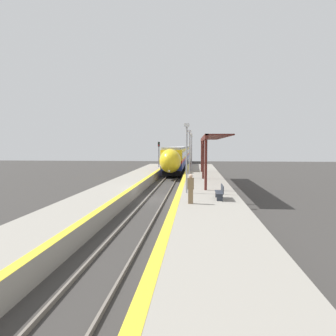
{
  "coord_description": "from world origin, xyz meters",
  "views": [
    {
      "loc": [
        3.02,
        -25.17,
        4.22
      ],
      "look_at": [
        0.59,
        3.7,
        2.18
      ],
      "focal_mm": 35.0,
      "sensor_mm": 36.0,
      "label": 1
    }
  ],
  "objects_px": {
    "railway_signal": "(159,154)",
    "train": "(179,155)",
    "lamppost_far": "(191,149)",
    "lamppost_farthest": "(192,148)",
    "person_waiting": "(191,188)",
    "lamppost_near": "(187,153)",
    "platform_bench": "(220,191)",
    "lamppost_mid": "(189,150)"
  },
  "relations": [
    {
      "from": "person_waiting",
      "to": "lamppost_farthest",
      "type": "xyz_separation_m",
      "value": [
        -0.35,
        34.18,
        1.91
      ]
    },
    {
      "from": "platform_bench",
      "to": "lamppost_near",
      "type": "distance_m",
      "value": 4.01
    },
    {
      "from": "lamppost_farthest",
      "to": "railway_signal",
      "type": "bearing_deg",
      "value": -145.1
    },
    {
      "from": "lamppost_mid",
      "to": "lamppost_far",
      "type": "distance_m",
      "value": 10.02
    },
    {
      "from": "platform_bench",
      "to": "lamppost_far",
      "type": "distance_m",
      "value": 22.73
    },
    {
      "from": "railway_signal",
      "to": "train",
      "type": "bearing_deg",
      "value": 78.85
    },
    {
      "from": "platform_bench",
      "to": "lamppost_farthest",
      "type": "bearing_deg",
      "value": 93.77
    },
    {
      "from": "railway_signal",
      "to": "platform_bench",
      "type": "bearing_deg",
      "value": -76.36
    },
    {
      "from": "train",
      "to": "lamppost_farthest",
      "type": "xyz_separation_m",
      "value": [
        2.41,
        -9.27,
        1.44
      ]
    },
    {
      "from": "lamppost_farthest",
      "to": "lamppost_far",
      "type": "bearing_deg",
      "value": -90.0
    },
    {
      "from": "railway_signal",
      "to": "lamppost_far",
      "type": "xyz_separation_m",
      "value": [
        4.92,
        -6.59,
        0.84
      ]
    },
    {
      "from": "person_waiting",
      "to": "lamppost_far",
      "type": "height_order",
      "value": "lamppost_far"
    },
    {
      "from": "train",
      "to": "lamppost_farthest",
      "type": "height_order",
      "value": "lamppost_farthest"
    },
    {
      "from": "platform_bench",
      "to": "railway_signal",
      "type": "bearing_deg",
      "value": 103.64
    },
    {
      "from": "lamppost_near",
      "to": "lamppost_farthest",
      "type": "distance_m",
      "value": 30.05
    },
    {
      "from": "person_waiting",
      "to": "lamppost_far",
      "type": "bearing_deg",
      "value": 90.83
    },
    {
      "from": "train",
      "to": "person_waiting",
      "type": "bearing_deg",
      "value": -86.36
    },
    {
      "from": "person_waiting",
      "to": "lamppost_near",
      "type": "bearing_deg",
      "value": 94.82
    },
    {
      "from": "lamppost_far",
      "to": "lamppost_farthest",
      "type": "distance_m",
      "value": 10.02
    },
    {
      "from": "lamppost_near",
      "to": "lamppost_far",
      "type": "bearing_deg",
      "value": 90.0
    },
    {
      "from": "railway_signal",
      "to": "person_waiting",
      "type": "bearing_deg",
      "value": -80.28
    },
    {
      "from": "lamppost_far",
      "to": "lamppost_near",
      "type": "bearing_deg",
      "value": -90.0
    },
    {
      "from": "lamppost_near",
      "to": "lamppost_farthest",
      "type": "relative_size",
      "value": 1.0
    },
    {
      "from": "lamppost_mid",
      "to": "lamppost_farthest",
      "type": "relative_size",
      "value": 1.0
    },
    {
      "from": "train",
      "to": "railway_signal",
      "type": "distance_m",
      "value": 12.96
    },
    {
      "from": "lamppost_far",
      "to": "lamppost_mid",
      "type": "bearing_deg",
      "value": -90.0
    },
    {
      "from": "platform_bench",
      "to": "train",
      "type": "bearing_deg",
      "value": 96.23
    },
    {
      "from": "train",
      "to": "lamppost_far",
      "type": "height_order",
      "value": "lamppost_far"
    },
    {
      "from": "lamppost_far",
      "to": "lamppost_farthest",
      "type": "relative_size",
      "value": 1.0
    },
    {
      "from": "platform_bench",
      "to": "person_waiting",
      "type": "distance_m",
      "value": 2.47
    },
    {
      "from": "train",
      "to": "lamppost_farthest",
      "type": "relative_size",
      "value": 10.32
    },
    {
      "from": "person_waiting",
      "to": "lamppost_mid",
      "type": "xyz_separation_m",
      "value": [
        -0.35,
        14.15,
        1.91
      ]
    },
    {
      "from": "lamppost_farthest",
      "to": "train",
      "type": "bearing_deg",
      "value": 104.6
    },
    {
      "from": "platform_bench",
      "to": "lamppost_mid",
      "type": "xyz_separation_m",
      "value": [
        -2.15,
        12.5,
        2.3
      ]
    },
    {
      "from": "platform_bench",
      "to": "lamppost_farthest",
      "type": "distance_m",
      "value": 32.68
    },
    {
      "from": "platform_bench",
      "to": "railway_signal",
      "type": "distance_m",
      "value": 29.98
    },
    {
      "from": "railway_signal",
      "to": "lamppost_near",
      "type": "height_order",
      "value": "lamppost_near"
    },
    {
      "from": "person_waiting",
      "to": "railway_signal",
      "type": "relative_size",
      "value": 0.36
    },
    {
      "from": "lamppost_far",
      "to": "person_waiting",
      "type": "bearing_deg",
      "value": -89.17
    },
    {
      "from": "train",
      "to": "railway_signal",
      "type": "relative_size",
      "value": 10.57
    },
    {
      "from": "platform_bench",
      "to": "lamppost_far",
      "type": "height_order",
      "value": "lamppost_far"
    },
    {
      "from": "person_waiting",
      "to": "lamppost_near",
      "type": "xyz_separation_m",
      "value": [
        -0.35,
        4.13,
        1.91
      ]
    }
  ]
}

